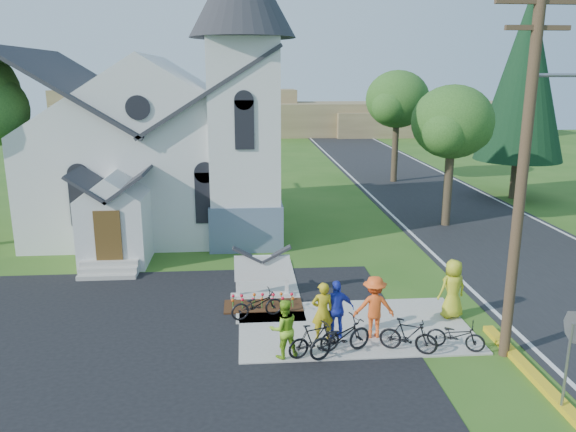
{
  "coord_description": "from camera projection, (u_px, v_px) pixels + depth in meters",
  "views": [
    {
      "loc": [
        -1.77,
        -15.05,
        7.54
      ],
      "look_at": [
        -0.16,
        5.0,
        2.42
      ],
      "focal_mm": 35.0,
      "sensor_mm": 36.0,
      "label": 1
    }
  ],
  "objects": [
    {
      "name": "bike_1",
      "position": [
        314.0,
        339.0,
        15.25
      ],
      "size": [
        1.62,
        0.96,
        0.94
      ],
      "primitive_type": "imported",
      "rotation": [
        0.0,
        0.0,
        1.93
      ],
      "color": "black",
      "rests_on": "sidewalk"
    },
    {
      "name": "ground",
      "position": [
        307.0,
        337.0,
        16.53
      ],
      "size": [
        120.0,
        120.0,
        0.0
      ],
      "primitive_type": "plane",
      "color": "#2F5B1A",
      "rests_on": "ground"
    },
    {
      "name": "cyclist_1",
      "position": [
        284.0,
        329.0,
        15.1
      ],
      "size": [
        0.91,
        0.78,
        1.64
      ],
      "primitive_type": "imported",
      "rotation": [
        0.0,
        0.0,
        3.35
      ],
      "color": "#8AC424",
      "rests_on": "sidewalk"
    },
    {
      "name": "stop_sign",
      "position": [
        572.0,
        341.0,
        12.46
      ],
      "size": [
        0.11,
        0.76,
        2.48
      ],
      "color": "gray",
      "rests_on": "ground"
    },
    {
      "name": "church_sign",
      "position": [
        262.0,
        269.0,
        19.28
      ],
      "size": [
        2.2,
        0.4,
        1.7
      ],
      "color": "#A39D93",
      "rests_on": "ground"
    },
    {
      "name": "bike_3",
      "position": [
        408.0,
        336.0,
        15.45
      ],
      "size": [
        1.65,
        1.08,
        0.97
      ],
      "primitive_type": "imported",
      "rotation": [
        0.0,
        0.0,
        1.14
      ],
      "color": "black",
      "rests_on": "sidewalk"
    },
    {
      "name": "bike_2",
      "position": [
        340.0,
        337.0,
        15.29
      ],
      "size": [
        2.05,
        1.42,
        1.02
      ],
      "primitive_type": "imported",
      "rotation": [
        0.0,
        0.0,
        2.0
      ],
      "color": "black",
      "rests_on": "sidewalk"
    },
    {
      "name": "sidewalk",
      "position": [
        354.0,
        327.0,
        17.12
      ],
      "size": [
        7.0,
        4.0,
        0.05
      ],
      "primitive_type": "cube",
      "color": "#A39D93",
      "rests_on": "ground"
    },
    {
      "name": "church",
      "position": [
        165.0,
        123.0,
        26.88
      ],
      "size": [
        12.35,
        12.0,
        13.0
      ],
      "color": "white",
      "rests_on": "ground"
    },
    {
      "name": "distant_hills",
      "position": [
        283.0,
        118.0,
        70.68
      ],
      "size": [
        61.0,
        10.0,
        5.6
      ],
      "color": "brown",
      "rests_on": "ground"
    },
    {
      "name": "conifer",
      "position": [
        525.0,
        76.0,
        33.26
      ],
      "size": [
        5.2,
        5.2,
        12.4
      ],
      "color": "#392C1F",
      "rests_on": "ground"
    },
    {
      "name": "cyclist_0",
      "position": [
        322.0,
        312.0,
        16.04
      ],
      "size": [
        0.68,
        0.48,
        1.76
      ],
      "primitive_type": "imported",
      "rotation": [
        0.0,
        0.0,
        3.23
      ],
      "color": "gold",
      "rests_on": "sidewalk"
    },
    {
      "name": "cyclist_4",
      "position": [
        453.0,
        289.0,
        17.58
      ],
      "size": [
        1.04,
        0.81,
        1.89
      ],
      "primitive_type": "imported",
      "rotation": [
        0.0,
        0.0,
        3.39
      ],
      "color": "gold",
      "rests_on": "sidewalk"
    },
    {
      "name": "tree_road_near",
      "position": [
        452.0,
        123.0,
        27.5
      ],
      "size": [
        4.0,
        4.0,
        7.05
      ],
      "color": "#392C1F",
      "rests_on": "ground"
    },
    {
      "name": "bike_4",
      "position": [
        456.0,
        335.0,
        15.62
      ],
      "size": [
        1.67,
        1.14,
        0.83
      ],
      "primitive_type": "imported",
      "rotation": [
        0.0,
        0.0,
        1.15
      ],
      "color": "black",
      "rests_on": "sidewalk"
    },
    {
      "name": "utility_pole",
      "position": [
        526.0,
        161.0,
        14.17
      ],
      "size": [
        3.45,
        0.28,
        10.0
      ],
      "color": "#423121",
      "rests_on": "ground"
    },
    {
      "name": "tree_road_mid",
      "position": [
        397.0,
        100.0,
        38.99
      ],
      "size": [
        4.4,
        4.4,
        7.8
      ],
      "color": "#392C1F",
      "rests_on": "ground"
    },
    {
      "name": "cyclist_3",
      "position": [
        374.0,
        307.0,
        16.27
      ],
      "size": [
        1.22,
        0.73,
        1.85
      ],
      "primitive_type": "imported",
      "rotation": [
        0.0,
        0.0,
        3.11
      ],
      "color": "#FF581C",
      "rests_on": "sidewalk"
    },
    {
      "name": "road",
      "position": [
        452.0,
        210.0,
        31.8
      ],
      "size": [
        8.0,
        90.0,
        0.02
      ],
      "primitive_type": "cube",
      "color": "black",
      "rests_on": "ground"
    },
    {
      "name": "parking_lot",
      "position": [
        39.0,
        383.0,
        14.05
      ],
      "size": [
        20.0,
        16.0,
        0.02
      ],
      "primitive_type": "cube",
      "color": "black",
      "rests_on": "ground"
    },
    {
      "name": "flower_bed",
      "position": [
        263.0,
        306.0,
        18.65
      ],
      "size": [
        2.6,
        1.1,
        0.07
      ],
      "primitive_type": "cube",
      "color": "#36190E",
      "rests_on": "ground"
    },
    {
      "name": "bike_0",
      "position": [
        257.0,
        304.0,
        17.63
      ],
      "size": [
        1.79,
        1.05,
        0.89
      ],
      "primitive_type": "imported",
      "rotation": [
        0.0,
        0.0,
        1.86
      ],
      "color": "black",
      "rests_on": "sidewalk"
    },
    {
      "name": "cyclist_2",
      "position": [
        337.0,
        309.0,
        16.2
      ],
      "size": [
        1.07,
        0.55,
        1.75
      ],
      "primitive_type": "imported",
      "rotation": [
        0.0,
        0.0,
        3.27
      ],
      "color": "#2738C6",
      "rests_on": "sidewalk"
    }
  ]
}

